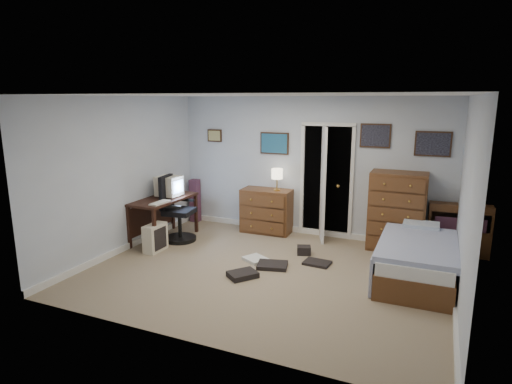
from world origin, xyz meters
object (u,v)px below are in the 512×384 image
Objects in this scene: tall_dresser at (397,211)px; bed at (416,259)px; low_dresser at (267,211)px; computer_desk at (160,207)px; office_chair at (176,216)px.

tall_dresser is 0.69× the size of bed.
tall_dresser is at bearing -2.72° from low_dresser.
low_dresser is at bearing 179.03° from tall_dresser.
tall_dresser is at bearing 17.10° from computer_desk.
office_chair reaches higher than bed.
low_dresser is (1.58, 1.14, -0.18)m from computer_desk.
low_dresser is at bearing 156.53° from bed.
office_chair is at bearing 12.34° from computer_desk.
office_chair is at bearing -164.02° from tall_dresser.
computer_desk is 4.05m from tall_dresser.
low_dresser is 0.49× the size of bed.
tall_dresser reaches higher than computer_desk.
tall_dresser is (3.59, 1.05, 0.20)m from office_chair.
computer_desk is at bearing -164.40° from tall_dresser.
tall_dresser reaches higher than low_dresser.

